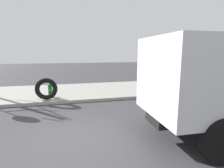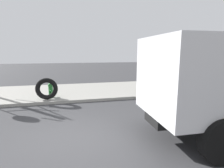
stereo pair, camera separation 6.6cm
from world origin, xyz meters
name	(u,v)px [view 2 (the right image)]	position (x,y,z in m)	size (l,w,h in m)	color
ground_plane	(70,140)	(0.00, 0.00, 0.00)	(80.00, 80.00, 0.00)	#38383A
sidewalk_curb	(69,92)	(0.00, 6.50, 0.07)	(36.00, 5.00, 0.15)	#99968E
fire_hydrant	(51,90)	(-0.95, 4.97, 0.57)	(0.27, 0.61, 0.78)	#2D8438
loose_tire	(47,89)	(-1.09, 4.47, 0.72)	(1.12, 1.12, 0.24)	black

